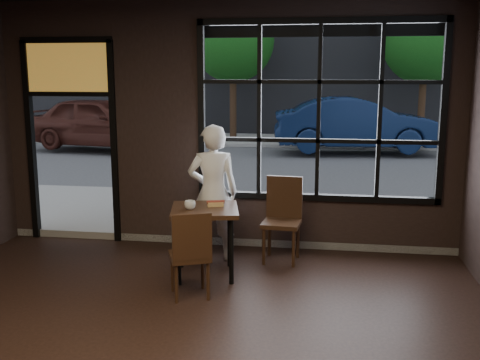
% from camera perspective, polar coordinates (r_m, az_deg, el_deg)
% --- Properties ---
extents(window_frame, '(3.06, 0.12, 2.28)m').
position_cam_1_polar(window_frame, '(7.14, 8.00, 6.90)').
color(window_frame, black).
rests_on(window_frame, ground).
extents(stained_transom, '(1.20, 0.06, 0.70)m').
position_cam_1_polar(stained_transom, '(7.89, -17.08, 10.90)').
color(stained_transom, orange).
rests_on(stained_transom, ground).
extents(street_asphalt, '(60.00, 41.00, 0.04)m').
position_cam_1_polar(street_asphalt, '(27.75, 6.01, 6.06)').
color(street_asphalt, '#545456').
rests_on(street_asphalt, ground).
extents(cafe_table, '(0.87, 0.87, 0.80)m').
position_cam_1_polar(cafe_table, '(6.40, -3.56, -6.26)').
color(cafe_table, black).
rests_on(cafe_table, floor).
extents(chair_near, '(0.52, 0.52, 0.92)m').
position_cam_1_polar(chair_near, '(5.82, -5.14, -7.41)').
color(chair_near, black).
rests_on(chair_near, floor).
extents(chair_window, '(0.48, 0.48, 1.03)m').
position_cam_1_polar(chair_window, '(6.85, 4.23, -4.13)').
color(chair_window, black).
rests_on(chair_window, floor).
extents(man, '(0.69, 0.53, 1.68)m').
position_cam_1_polar(man, '(6.84, -2.76, -1.32)').
color(man, white).
rests_on(man, floor).
extents(hotdog, '(0.21, 0.14, 0.06)m').
position_cam_1_polar(hotdog, '(6.35, -2.50, -2.43)').
color(hotdog, tan).
rests_on(hotdog, cafe_table).
extents(cup, '(0.17, 0.17, 0.10)m').
position_cam_1_polar(cup, '(6.23, -5.11, -2.55)').
color(cup, silver).
rests_on(cup, cafe_table).
extents(navy_car, '(4.72, 2.09, 1.51)m').
position_cam_1_polar(navy_car, '(16.16, 11.71, 5.58)').
color(navy_car, '#0B1939').
rests_on(navy_car, street_asphalt).
extents(maroon_car, '(4.65, 2.49, 1.50)m').
position_cam_1_polar(maroon_car, '(16.89, -13.89, 5.70)').
color(maroon_car, '#3F1A14').
rests_on(maroon_car, street_asphalt).
extents(tree_left, '(2.75, 2.75, 4.69)m').
position_cam_1_polar(tree_left, '(19.15, -0.72, 13.94)').
color(tree_left, '#332114').
rests_on(tree_left, street_asphalt).
extents(tree_right, '(2.69, 2.69, 4.59)m').
position_cam_1_polar(tree_right, '(19.07, 18.33, 13.19)').
color(tree_right, '#332114').
rests_on(tree_right, street_asphalt).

